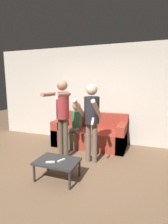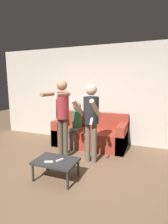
% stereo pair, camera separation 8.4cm
% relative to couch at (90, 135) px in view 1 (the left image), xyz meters
% --- Properties ---
extents(ground_plane, '(14.00, 14.00, 0.00)m').
position_rel_couch_xyz_m(ground_plane, '(0.03, -1.75, -0.30)').
color(ground_plane, brown).
extents(wall_back, '(6.40, 0.06, 2.70)m').
position_rel_couch_xyz_m(wall_back, '(0.03, 0.46, 1.05)').
color(wall_back, beige).
rests_on(wall_back, ground_plane).
extents(couch, '(1.91, 0.86, 0.87)m').
position_rel_couch_xyz_m(couch, '(0.00, 0.00, 0.00)').
color(couch, '#9E3828').
rests_on(couch, ground_plane).
extents(person_standing_left, '(0.40, 0.70, 1.75)m').
position_rel_couch_xyz_m(person_standing_left, '(-0.33, -0.98, 0.79)').
color(person_standing_left, brown).
rests_on(person_standing_left, ground_plane).
extents(person_standing_right, '(0.44, 0.72, 1.67)m').
position_rel_couch_xyz_m(person_standing_right, '(0.33, -0.98, 0.74)').
color(person_standing_right, '#6B6051').
rests_on(person_standing_right, ground_plane).
extents(person_seated, '(0.27, 0.51, 1.20)m').
position_rel_couch_xyz_m(person_seated, '(-0.34, -0.20, 0.36)').
color(person_seated, '#6B6051').
rests_on(person_seated, ground_plane).
extents(coffee_table, '(0.75, 0.52, 0.35)m').
position_rel_couch_xyz_m(coffee_table, '(-0.03, -1.81, 0.01)').
color(coffee_table, '#2D2D2D').
rests_on(coffee_table, ground_plane).
extents(remote_near, '(0.15, 0.09, 0.02)m').
position_rel_couch_xyz_m(remote_near, '(-0.10, -1.93, 0.06)').
color(remote_near, white).
rests_on(remote_near, coffee_table).
extents(remote_far, '(0.10, 0.15, 0.02)m').
position_rel_couch_xyz_m(remote_far, '(0.05, -1.80, 0.06)').
color(remote_far, white).
rests_on(remote_far, coffee_table).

